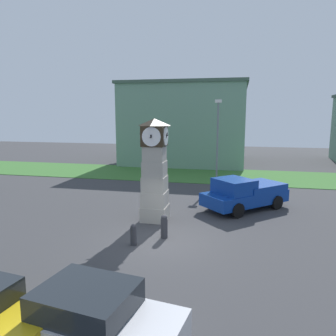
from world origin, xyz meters
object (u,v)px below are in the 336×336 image
bollard_near_tower (164,226)px  bollard_mid_row (133,234)px  street_lamp_near_road (218,135)px  pickup_truck (245,193)px  clock_tower (155,173)px  car_by_building (95,320)px

bollard_near_tower → bollard_mid_row: bollard_near_tower is taller
bollard_mid_row → street_lamp_near_road: 14.04m
pickup_truck → street_lamp_near_road: size_ratio=0.78×
street_lamp_near_road → clock_tower: bearing=-103.7°
clock_tower → car_by_building: (1.03, -9.43, -1.72)m
pickup_truck → street_lamp_near_road: bearing=106.6°
bollard_mid_row → pickup_truck: 7.87m
clock_tower → bollard_near_tower: clock_tower is taller
clock_tower → pickup_truck: 5.68m
clock_tower → bollard_mid_row: size_ratio=5.72×
car_by_building → pickup_truck: size_ratio=0.82×
clock_tower → street_lamp_near_road: (2.45, 10.08, 1.24)m
bollard_near_tower → street_lamp_near_road: street_lamp_near_road is taller
car_by_building → clock_tower: bearing=96.2°
bollard_near_tower → street_lamp_near_road: size_ratio=0.16×
bollard_near_tower → pickup_truck: 6.40m
pickup_truck → street_lamp_near_road: 7.87m
bollard_near_tower → car_by_building: (0.01, -7.13, 0.24)m
bollard_near_tower → bollard_mid_row: bearing=-136.2°
clock_tower → pickup_truck: bearing=33.7°
car_by_building → street_lamp_near_road: (1.42, 19.51, 2.96)m
bollard_mid_row → street_lamp_near_road: (2.51, 13.41, 3.28)m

